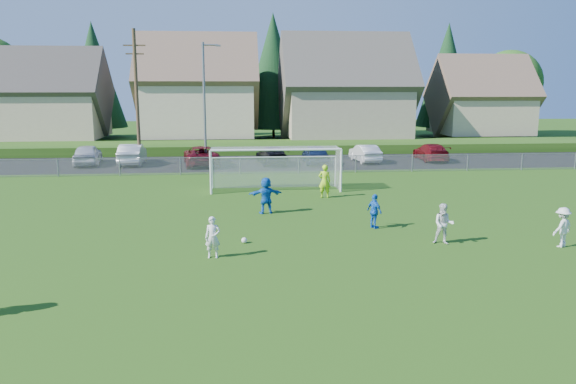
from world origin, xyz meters
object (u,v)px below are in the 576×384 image
object	(u,v)px
goalkeeper	(325,181)
car_f	(365,153)
car_g	(431,152)
car_a	(87,154)
player_white_b	(444,224)
car_e	(316,154)
player_white_c	(562,227)
player_blue_b	(266,195)
car_d	(272,155)
car_b	(132,154)
car_c	(201,156)
player_blue_a	(375,211)
soccer_ball	(244,240)
player_white_a	(213,237)
soccer_goal	(275,162)

from	to	relation	value
goalkeeper	car_f	distance (m)	14.77
car_f	car_g	size ratio (longest dim) A/B	0.88
car_a	car_f	world-z (taller)	car_a
player_white_b	car_e	xyz separation A→B (m)	(-1.80, 22.26, -0.04)
player_white_c	player_blue_b	xyz separation A→B (m)	(-10.75, 6.60, 0.11)
player_blue_b	car_g	distance (m)	22.56
car_g	car_f	bearing A→B (deg)	5.51
car_e	car_d	bearing A→B (deg)	-3.41
car_b	car_c	distance (m)	5.39
car_e	player_blue_a	bearing A→B (deg)	89.28
player_blue_a	car_a	bearing A→B (deg)	12.92
car_b	car_f	xyz separation A→B (m)	(18.01, -0.32, -0.10)
car_b	car_d	bearing A→B (deg)	172.80
player_blue_a	car_e	xyz separation A→B (m)	(0.25, 19.67, 0.01)
soccer_ball	player_blue_a	bearing A→B (deg)	17.84
car_c	car_f	xyz separation A→B (m)	(12.72, 0.72, -0.05)
car_e	player_blue_b	bearing A→B (deg)	74.15
car_b	car_g	size ratio (longest dim) A/B	1.01
player_white_a	player_white_c	size ratio (longest dim) A/B	0.98
player_white_b	player_blue_a	size ratio (longest dim) A/B	1.07
player_white_b	soccer_goal	size ratio (longest dim) A/B	0.21
player_white_b	player_blue_b	size ratio (longest dim) A/B	0.91
soccer_ball	car_a	size ratio (longest dim) A/B	0.05
car_c	player_white_c	bearing A→B (deg)	115.27
car_d	car_f	distance (m)	7.40
player_blue_a	player_blue_b	world-z (taller)	player_blue_b
car_a	car_g	world-z (taller)	car_a
player_white_a	car_g	bearing A→B (deg)	58.89
car_a	car_d	bearing A→B (deg)	168.67
player_blue_b	car_b	bearing A→B (deg)	-71.87
player_blue_a	car_d	size ratio (longest dim) A/B	0.31
goalkeeper	car_d	world-z (taller)	goalkeeper
car_a	car_e	size ratio (longest dim) A/B	1.05
player_blue_b	car_d	xyz separation A→B (m)	(1.33, 16.64, -0.19)
goalkeeper	car_d	bearing A→B (deg)	-75.93
car_d	soccer_goal	world-z (taller)	soccer_goal
goalkeeper	car_e	size ratio (longest dim) A/B	0.41
player_blue_a	soccer_goal	bearing A→B (deg)	-5.30
player_white_c	goalkeeper	size ratio (longest dim) A/B	0.84
car_f	player_white_b	bearing A→B (deg)	78.64
soccer_ball	player_white_a	bearing A→B (deg)	-122.44
goalkeeper	car_b	world-z (taller)	goalkeeper
goalkeeper	car_e	bearing A→B (deg)	-90.45
player_white_b	car_c	bearing A→B (deg)	133.79
player_white_b	car_e	bearing A→B (deg)	113.26
player_blue_a	car_c	world-z (taller)	car_c
player_white_a	player_blue_a	world-z (taller)	player_white_a
player_white_a	player_white_c	bearing A→B (deg)	3.60
player_blue_b	car_d	bearing A→B (deg)	-104.37
player_white_a	soccer_goal	bearing A→B (deg)	79.30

